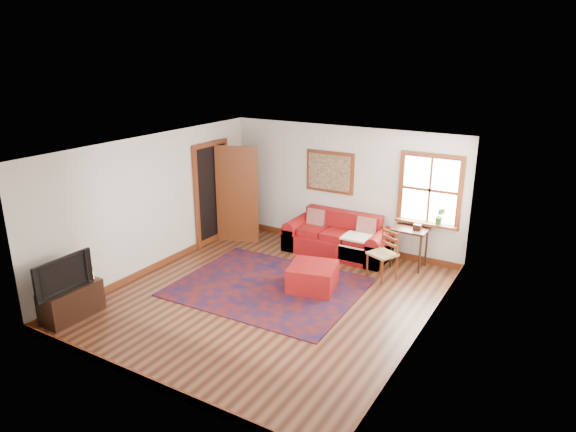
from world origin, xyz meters
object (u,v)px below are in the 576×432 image
Objects in this scene: red_leather_sofa at (338,240)px; side_table at (410,235)px; red_ottoman at (313,277)px; ladder_back_chair at (385,251)px; media_cabinet at (72,302)px.

red_leather_sofa reaches higher than side_table.
red_leather_sofa reaches higher than red_ottoman.
ladder_back_chair reaches higher than media_cabinet.
media_cabinet reaches higher than red_ottoman.
media_cabinet is (-3.59, -3.79, -0.25)m from ladder_back_chair.
red_ottoman is at bearing -129.52° from ladder_back_chair.
side_table is 0.74m from ladder_back_chair.
red_ottoman is at bearing -79.01° from red_leather_sofa.
red_leather_sofa is 2.28× the size of media_cabinet.
ladder_back_chair is (-0.23, -0.69, -0.14)m from side_table.
ladder_back_chair is at bearing -108.28° from side_table.
red_leather_sofa is 2.72× the size of side_table.
red_leather_sofa reaches higher than media_cabinet.
ladder_back_chair is (0.88, 1.06, 0.28)m from red_ottoman.
red_ottoman is 0.82× the size of ladder_back_chair.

